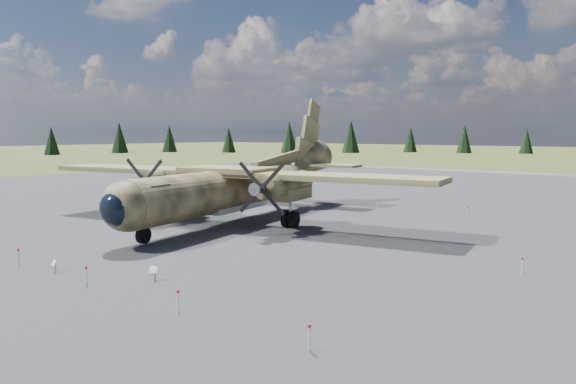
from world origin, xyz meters
The scene contains 7 objects.
ground centered at (0.00, 0.00, 0.00)m, with size 500.00×500.00×0.00m, color #4E5224.
apron centered at (0.00, 10.00, 0.00)m, with size 120.00×120.00×0.04m, color slate.
transport_plane centered at (-4.99, 3.50, 2.97)m, with size 31.41×28.27×10.35m.
info_placard_left centered at (-1.19, -13.18, 0.40)m, with size 0.41×0.24×0.60m.
info_placard_right centered at (3.72, -11.20, 0.45)m, with size 0.46×0.28×0.67m.
barrier_fence centered at (-0.46, -0.08, 0.51)m, with size 33.12×29.62×0.85m.
treeline centered at (0.82, -0.57, 4.79)m, with size 312.60×312.33×10.84m.
Camera 1 is at (23.67, -26.92, 6.67)m, focal length 35.00 mm.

